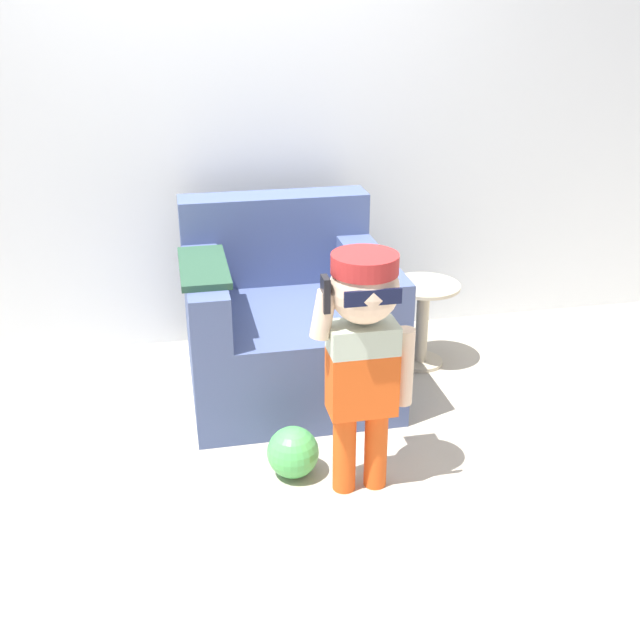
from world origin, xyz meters
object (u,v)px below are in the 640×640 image
(toy_ball, at_px, (293,452))
(person_child, at_px, (364,338))
(armchair, at_px, (285,322))
(side_table, at_px, (423,316))

(toy_ball, bearing_deg, person_child, -27.74)
(armchair, relative_size, side_table, 2.15)
(person_child, bearing_deg, toy_ball, 152.26)
(person_child, xyz_separation_m, side_table, (0.60, 1.01, -0.39))
(person_child, bearing_deg, side_table, 59.34)
(armchair, xyz_separation_m, side_table, (0.75, 0.07, -0.06))
(person_child, distance_m, toy_ball, 0.63)
(armchair, xyz_separation_m, person_child, (0.15, -0.94, 0.33))
(side_table, distance_m, toy_ball, 1.24)
(armchair, height_order, side_table, armchair)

